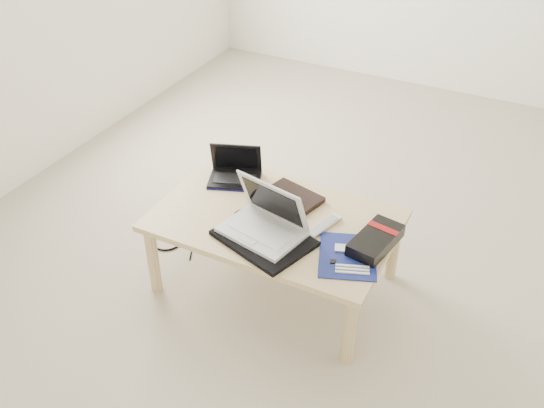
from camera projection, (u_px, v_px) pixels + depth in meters
The scene contains 13 objects.
ground at pixel (358, 224), 3.42m from camera, with size 4.00×4.00×0.00m, color #B5A693.
coffee_table at pixel (275, 226), 2.82m from camera, with size 1.10×0.70×0.40m.
book at pixel (289, 199), 2.89m from camera, with size 0.32×0.28×0.03m.
netbook at pixel (235, 172), 3.04m from camera, with size 0.30×0.26×0.18m.
tablet at pixel (275, 212), 2.82m from camera, with size 0.29×0.23×0.01m.
remote at pixel (322, 227), 2.72m from camera, with size 0.11×0.23×0.02m.
neoprene_sleeve at pixel (264, 238), 2.66m from camera, with size 0.40×0.29×0.02m, color black.
white_laptop at pixel (265, 221), 2.66m from camera, with size 0.39×0.31×0.24m.
motherboard at pixel (348, 256), 2.57m from camera, with size 0.33×0.37×0.01m.
gpu_box at pixel (376, 240), 2.61m from camera, with size 0.19×0.30×0.06m.
cable_coil at pixel (245, 216), 2.79m from camera, with size 0.11×0.11×0.01m, color black.
floor_cable_coil at pixel (167, 241), 3.28m from camera, with size 0.16×0.16×0.01m, color black.
floor_cable_trail at pixel (194, 240), 3.29m from camera, with size 0.01×0.01×0.33m, color black.
Camera 1 is at (0.79, -2.64, 2.08)m, focal length 40.00 mm.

